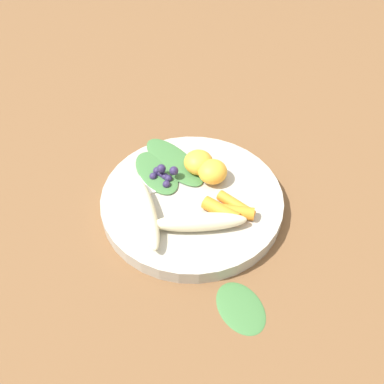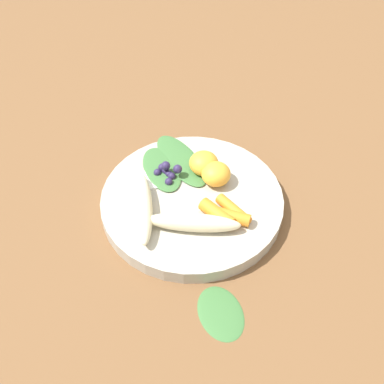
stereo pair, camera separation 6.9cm
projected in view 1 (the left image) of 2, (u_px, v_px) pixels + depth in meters
name	position (u px, v px, depth m)	size (l,w,h in m)	color
ground_plane	(192.00, 207.00, 0.72)	(2.40, 2.40, 0.00)	brown
bowl	(192.00, 202.00, 0.71)	(0.27, 0.27, 0.02)	#B2AD9E
banana_peeled_left	(200.00, 222.00, 0.65)	(0.13, 0.03, 0.03)	beige
banana_peeled_right	(147.00, 213.00, 0.66)	(0.13, 0.03, 0.03)	beige
orange_segment_near	(198.00, 162.00, 0.73)	(0.05, 0.05, 0.03)	#F4A833
orange_segment_far	(214.00, 173.00, 0.71)	(0.04, 0.04, 0.03)	#F4A833
carrot_front	(222.00, 210.00, 0.67)	(0.02, 0.02, 0.06)	orange
carrot_mid_left	(238.00, 212.00, 0.67)	(0.02, 0.02, 0.05)	orange
carrot_mid_right	(236.00, 205.00, 0.68)	(0.02, 0.02, 0.06)	orange
blueberry_pile	(164.00, 174.00, 0.72)	(0.04, 0.03, 0.02)	#2D234C
coconut_shred_patch	(149.00, 183.00, 0.72)	(0.04, 0.04, 0.00)	white
kale_leaf_left	(174.00, 161.00, 0.75)	(0.13, 0.05, 0.01)	#3D7038
kale_leaf_right	(159.00, 171.00, 0.74)	(0.10, 0.05, 0.01)	#3D7038
kale_leaf_stray	(241.00, 307.00, 0.60)	(0.08, 0.06, 0.01)	#3D7038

